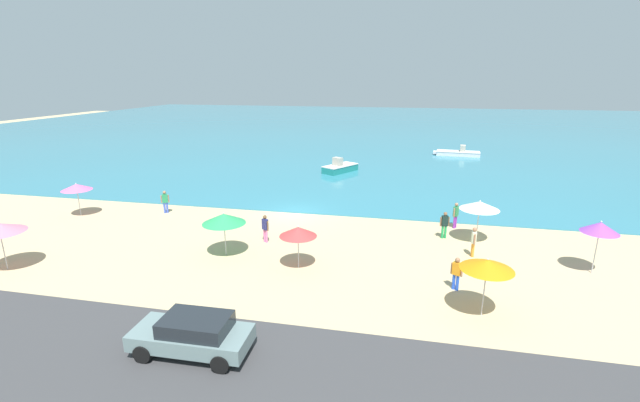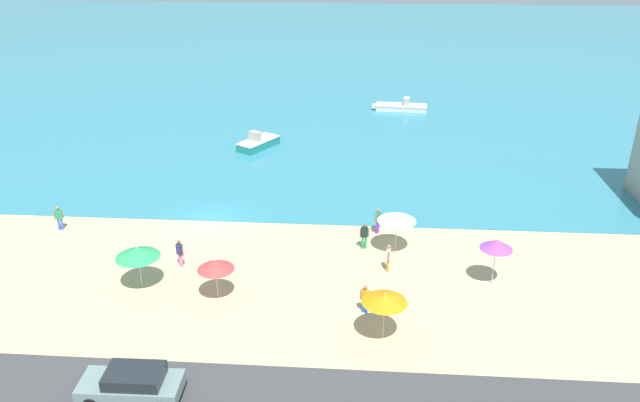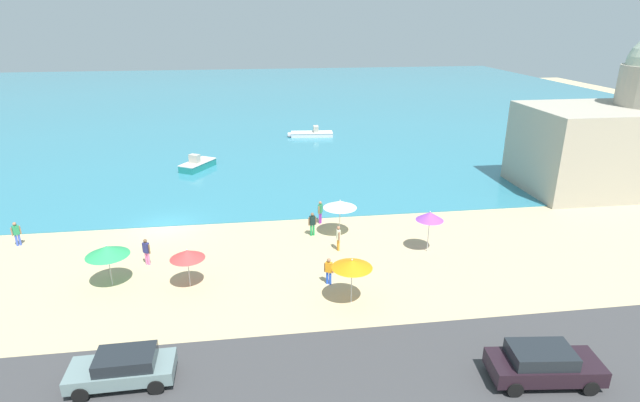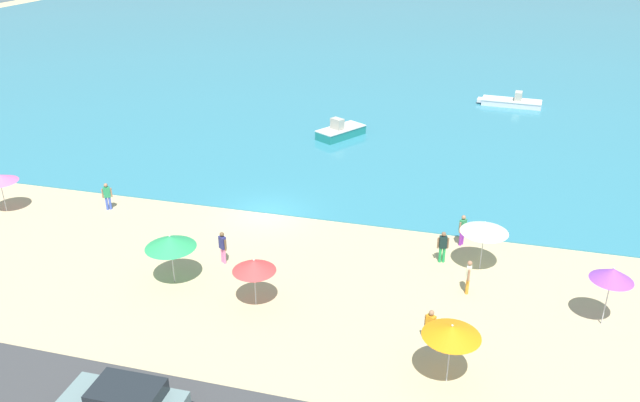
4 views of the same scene
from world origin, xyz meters
name	(u,v)px [view 4 (image 4 of 4)]	position (x,y,z in m)	size (l,w,h in m)	color
ground_plane	(267,213)	(0.00, 0.00, 0.00)	(160.00, 160.00, 0.00)	tan
sea	(404,41)	(0.00, 55.00, 0.03)	(150.00, 110.00, 0.05)	teal
beach_umbrella_0	(254,266)	(2.54, -8.74, 1.96)	(1.90, 1.90, 2.28)	#B2B2B7
beach_umbrella_1	(485,227)	(11.94, -3.10, 2.24)	(2.26, 2.26, 2.55)	#B2B2B7
beach_umbrella_3	(452,331)	(11.04, -11.62, 2.26)	(2.11, 2.11, 2.54)	#B2B2B7
beach_umbrella_6	(170,242)	(-1.77, -7.98, 2.10)	(2.33, 2.33, 2.44)	#B2B2B7
beach_umbrella_7	(612,274)	(17.02, -6.34, 2.40)	(1.72, 1.72, 2.74)	#B2B2B7
bather_0	(430,325)	(10.18, -9.55, 0.88)	(0.51, 0.37, 1.58)	blue
bather_1	(443,245)	(10.09, -2.93, 0.93)	(0.56, 0.30, 1.66)	#1F964C
bather_2	(223,246)	(-0.24, -5.77, 0.94)	(0.50, 0.38, 1.68)	pink
bather_3	(463,228)	(10.92, -0.89, 0.95)	(0.38, 0.50, 1.69)	purple
bather_4	(469,275)	(11.44, -5.41, 0.93)	(0.23, 0.57, 1.66)	orange
bather_5	(107,195)	(-9.05, -1.85, 0.92)	(0.49, 0.38, 1.64)	#405BC8
parked_car_0	(124,402)	(0.74, -16.38, 0.81)	(4.16, 1.90, 1.40)	slate
skiff_nearshore	(341,131)	(1.00, 14.07, 0.48)	(3.47, 4.33, 1.53)	teal
skiff_offshore	(511,102)	(13.67, 26.27, 0.38)	(5.60, 2.20, 1.30)	silver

